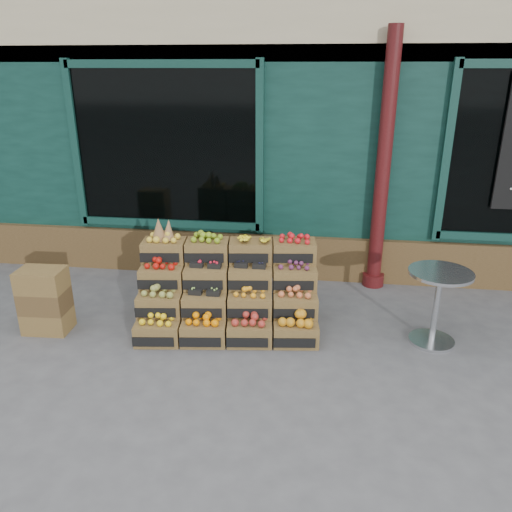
# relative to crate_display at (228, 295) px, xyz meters

# --- Properties ---
(ground) EXTENTS (60.00, 60.00, 0.00)m
(ground) POSITION_rel_crate_display_xyz_m (0.51, -0.70, -0.37)
(ground) COLOR #4E4E51
(ground) RESTS_ON ground
(shop_facade) EXTENTS (12.00, 6.24, 4.80)m
(shop_facade) POSITION_rel_crate_display_xyz_m (0.51, 4.41, 2.02)
(shop_facade) COLOR #0E312A
(shop_facade) RESTS_ON ground
(crate_display) EXTENTS (2.02, 1.16, 1.21)m
(crate_display) POSITION_rel_crate_display_xyz_m (0.00, 0.00, 0.00)
(crate_display) COLOR brown
(crate_display) RESTS_ON ground
(spare_crates) EXTENTS (0.50, 0.36, 0.73)m
(spare_crates) POSITION_rel_crate_display_xyz_m (-1.96, -0.40, -0.01)
(spare_crates) COLOR brown
(spare_crates) RESTS_ON ground
(bistro_table) EXTENTS (0.65, 0.65, 0.81)m
(bistro_table) POSITION_rel_crate_display_xyz_m (2.21, -0.08, 0.14)
(bistro_table) COLOR #B7B8BE
(bistro_table) RESTS_ON ground
(shopkeeper) EXTENTS (0.73, 0.50, 1.92)m
(shopkeeper) POSITION_rel_crate_display_xyz_m (-1.44, 2.25, 0.59)
(shopkeeper) COLOR #144618
(shopkeeper) RESTS_ON ground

